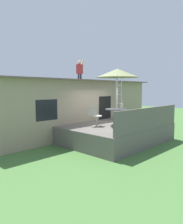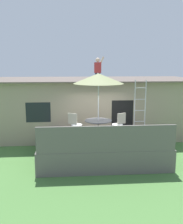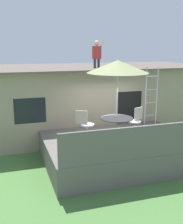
{
  "view_description": "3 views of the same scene",
  "coord_description": "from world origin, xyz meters",
  "px_view_note": "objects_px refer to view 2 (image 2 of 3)",
  "views": [
    {
      "loc": [
        -8.01,
        -6.25,
        2.45
      ],
      "look_at": [
        -0.64,
        0.87,
        1.37
      ],
      "focal_mm": 35.2,
      "sensor_mm": 36.0,
      "label": 1
    },
    {
      "loc": [
        -1.16,
        -9.97,
        3.71
      ],
      "look_at": [
        -0.31,
        0.72,
        1.7
      ],
      "focal_mm": 41.74,
      "sensor_mm": 36.0,
      "label": 2
    },
    {
      "loc": [
        -3.48,
        -8.14,
        3.74
      ],
      "look_at": [
        -0.62,
        0.86,
        1.53
      ],
      "focal_mm": 44.99,
      "sensor_mm": 36.0,
      "label": 3
    }
  ],
  "objects_px": {
    "patio_umbrella": "(98,79)",
    "step_ladder": "(140,105)",
    "patio_table": "(98,124)",
    "person_figure": "(98,67)",
    "patio_chair_right": "(119,125)",
    "patio_chair_left": "(75,125)"
  },
  "relations": [
    {
      "from": "patio_umbrella",
      "to": "step_ladder",
      "type": "distance_m",
      "value": 2.75
    },
    {
      "from": "patio_table",
      "to": "step_ladder",
      "type": "bearing_deg",
      "value": 35.22
    },
    {
      "from": "patio_table",
      "to": "person_figure",
      "type": "relative_size",
      "value": 0.94
    },
    {
      "from": "step_ladder",
      "to": "patio_chair_right",
      "type": "xyz_separation_m",
      "value": [
        -1.12,
        -1.0,
        -0.64
      ]
    },
    {
      "from": "patio_table",
      "to": "patio_chair_right",
      "type": "distance_m",
      "value": 0.99
    },
    {
      "from": "patio_table",
      "to": "patio_chair_right",
      "type": "bearing_deg",
      "value": 25.2
    },
    {
      "from": "patio_table",
      "to": "patio_umbrella",
      "type": "distance_m",
      "value": 1.76
    },
    {
      "from": "patio_chair_right",
      "to": "step_ladder",
      "type": "bearing_deg",
      "value": -163.49
    },
    {
      "from": "patio_table",
      "to": "patio_umbrella",
      "type": "bearing_deg",
      "value": 90.0
    },
    {
      "from": "patio_umbrella",
      "to": "person_figure",
      "type": "height_order",
      "value": "person_figure"
    },
    {
      "from": "patio_table",
      "to": "patio_chair_left",
      "type": "bearing_deg",
      "value": 149.3
    },
    {
      "from": "patio_umbrella",
      "to": "patio_chair_right",
      "type": "relative_size",
      "value": 2.76
    },
    {
      "from": "patio_table",
      "to": "patio_chair_right",
      "type": "xyz_separation_m",
      "value": [
        0.88,
        0.42,
        -0.13
      ]
    },
    {
      "from": "step_ladder",
      "to": "patio_chair_left",
      "type": "bearing_deg",
      "value": -162.77
    },
    {
      "from": "patio_table",
      "to": "patio_chair_left",
      "type": "xyz_separation_m",
      "value": [
        -0.88,
        0.52,
        -0.13
      ]
    },
    {
      "from": "patio_table",
      "to": "patio_chair_right",
      "type": "relative_size",
      "value": 1.13
    },
    {
      "from": "patio_umbrella",
      "to": "person_figure",
      "type": "distance_m",
      "value": 2.77
    },
    {
      "from": "patio_umbrella",
      "to": "patio_chair_left",
      "type": "height_order",
      "value": "patio_umbrella"
    },
    {
      "from": "patio_table",
      "to": "patio_chair_left",
      "type": "relative_size",
      "value": 1.13
    },
    {
      "from": "patio_table",
      "to": "step_ladder",
      "type": "distance_m",
      "value": 2.51
    },
    {
      "from": "step_ladder",
      "to": "patio_chair_left",
      "type": "distance_m",
      "value": 3.09
    },
    {
      "from": "patio_table",
      "to": "step_ladder",
      "type": "xyz_separation_m",
      "value": [
        2.01,
        1.42,
        0.51
      ]
    }
  ]
}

